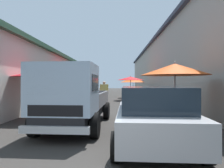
# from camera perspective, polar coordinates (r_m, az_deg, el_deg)

# --- Properties ---
(ground) EXTENTS (90.00, 90.00, 0.00)m
(ground) POSITION_cam_1_polar(r_m,az_deg,el_deg) (15.45, -0.06, -5.44)
(ground) COLOR #33302D
(building_left_whitewash) EXTENTS (49.80, 7.50, 3.81)m
(building_left_whitewash) POSITION_cam_1_polar(r_m,az_deg,el_deg) (19.30, -22.59, 1.37)
(building_left_whitewash) COLOR beige
(building_left_whitewash) RESTS_ON ground
(building_right_concrete) EXTENTS (49.80, 7.50, 5.79)m
(building_right_concrete) POSITION_cam_1_polar(r_m,az_deg,el_deg) (19.02, 23.28, 4.38)
(building_right_concrete) COLOR #A39E93
(building_right_concrete) RESTS_ON ground
(fruit_stall_mid_lane) EXTENTS (2.65, 2.65, 2.16)m
(fruit_stall_mid_lane) POSITION_cam_1_polar(r_m,az_deg,el_deg) (21.52, 5.85, 0.65)
(fruit_stall_mid_lane) COLOR #9E9EA3
(fruit_stall_mid_lane) RESTS_ON ground
(fruit_stall_near_left) EXTENTS (2.47, 2.47, 2.33)m
(fruit_stall_near_left) POSITION_cam_1_polar(r_m,az_deg,el_deg) (7.83, 17.15, 1.85)
(fruit_stall_near_left) COLOR #9E9EA3
(fruit_stall_near_left) RESTS_ON ground
(fruit_stall_far_left) EXTENTS (2.44, 2.44, 2.20)m
(fruit_stall_far_left) POSITION_cam_1_polar(r_m,az_deg,el_deg) (9.44, -19.02, 1.22)
(fruit_stall_far_left) COLOR #9E9EA3
(fruit_stall_far_left) RESTS_ON ground
(fruit_stall_near_right) EXTENTS (2.38, 2.38, 2.18)m
(fruit_stall_near_right) POSITION_cam_1_polar(r_m,az_deg,el_deg) (18.50, 5.05, 0.54)
(fruit_stall_near_right) COLOR #9E9EA3
(fruit_stall_near_right) RESTS_ON ground
(fruit_stall_far_right) EXTENTS (2.77, 2.77, 2.46)m
(fruit_stall_far_right) POSITION_cam_1_polar(r_m,az_deg,el_deg) (15.60, -10.64, 1.80)
(fruit_stall_far_right) COLOR #9E9EA3
(fruit_stall_far_right) RESTS_ON ground
(hatchback_car) EXTENTS (3.98, 2.06, 1.45)m
(hatchback_car) POSITION_cam_1_polar(r_m,az_deg,el_deg) (5.43, 11.06, -8.29)
(hatchback_car) COLOR #ADAFB5
(hatchback_car) RESTS_ON ground
(delivery_truck) EXTENTS (5.00, 2.16, 2.08)m
(delivery_truck) POSITION_cam_1_polar(r_m,az_deg,el_deg) (6.68, -11.18, -4.06)
(delivery_truck) COLOR black
(delivery_truck) RESTS_ON ground
(vendor_by_crates) EXTENTS (0.27, 0.65, 1.67)m
(vendor_by_crates) POSITION_cam_1_polar(r_m,az_deg,el_deg) (15.85, -2.18, -1.79)
(vendor_by_crates) COLOR navy
(vendor_by_crates) RESTS_ON ground
(plastic_stool) EXTENTS (0.30, 0.30, 0.43)m
(plastic_stool) POSITION_cam_1_polar(r_m,az_deg,el_deg) (16.46, 8.82, -3.95)
(plastic_stool) COLOR red
(plastic_stool) RESTS_ON ground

